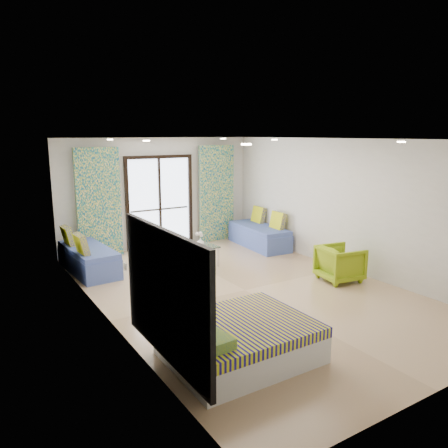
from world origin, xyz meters
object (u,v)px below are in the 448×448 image
coffee_table (199,248)px  armchair (340,262)px  bed (238,340)px  daybed_left (88,258)px  daybed_right (259,235)px

coffee_table → armchair: size_ratio=1.01×
bed → coffee_table: coffee_table is taller
daybed_left → coffee_table: bearing=-25.0°
daybed_left → coffee_table: (2.15, -0.84, 0.10)m
armchair → bed: bearing=123.1°
bed → armchair: size_ratio=2.34×
armchair → daybed_left: bearing=61.3°
bed → armchair: (3.33, 1.46, 0.12)m
daybed_left → armchair: bearing=-41.8°
daybed_left → coffee_table: size_ratio=2.50×
daybed_left → daybed_right: 4.24m
daybed_right → coffee_table: size_ratio=2.55×
bed → armchair: 3.64m
bed → daybed_right: size_ratio=0.91×
bed → daybed_right: bearing=50.8°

